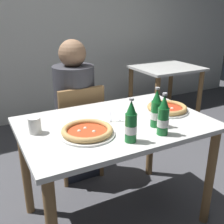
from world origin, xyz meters
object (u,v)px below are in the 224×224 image
at_px(dining_table_background, 165,79).
at_px(pizza_margherita_near, 87,131).
at_px(diner_seated, 75,114).
at_px(pizza_marinara_far, 167,108).
at_px(dining_table_main, 116,138).
at_px(chair_behind_table, 78,127).
at_px(beer_bottle_center, 131,124).
at_px(napkin_with_cutlery, 113,116).
at_px(beer_bottle_right, 156,110).
at_px(paper_cup, 35,125).
at_px(beer_bottle_left, 163,117).

distance_m(dining_table_background, pizza_margherita_near, 2.18).
xyz_separation_m(diner_seated, pizza_marinara_far, (0.45, -0.66, 0.19)).
height_order(dining_table_main, chair_behind_table, chair_behind_table).
distance_m(chair_behind_table, beer_bottle_center, 0.96).
relative_size(chair_behind_table, diner_seated, 0.70).
bearing_deg(chair_behind_table, napkin_with_cutlery, 95.71).
xyz_separation_m(beer_bottle_right, napkin_with_cutlery, (-0.16, 0.26, -0.10)).
bearing_deg(diner_seated, dining_table_background, 23.21).
height_order(pizza_margherita_near, beer_bottle_right, beer_bottle_right).
bearing_deg(pizza_margherita_near, beer_bottle_center, -46.76).
distance_m(beer_bottle_center, paper_cup, 0.56).
distance_m(pizza_marinara_far, beer_bottle_left, 0.40).
distance_m(beer_bottle_center, napkin_with_cutlery, 0.38).
bearing_deg(chair_behind_table, pizza_margherita_near, 73.32).
height_order(napkin_with_cutlery, paper_cup, paper_cup).
relative_size(beer_bottle_center, napkin_with_cutlery, 1.07).
bearing_deg(dining_table_main, chair_behind_table, 93.06).
relative_size(dining_table_background, pizza_margherita_near, 2.50).
height_order(chair_behind_table, napkin_with_cutlery, chair_behind_table).
distance_m(beer_bottle_right, napkin_with_cutlery, 0.32).
relative_size(chair_behind_table, napkin_with_cutlery, 3.68).
distance_m(dining_table_background, pizza_marinara_far, 1.65).
bearing_deg(diner_seated, paper_cup, -127.93).
relative_size(beer_bottle_left, beer_bottle_right, 1.00).
bearing_deg(beer_bottle_center, diner_seated, 88.35).
bearing_deg(beer_bottle_center, paper_cup, 141.01).
bearing_deg(chair_behind_table, dining_table_main, 92.49).
bearing_deg(beer_bottle_left, beer_bottle_center, 177.95).
xyz_separation_m(beer_bottle_center, paper_cup, (-0.43, 0.35, -0.06)).
relative_size(diner_seated, beer_bottle_right, 4.89).
height_order(dining_table_main, beer_bottle_center, beer_bottle_center).
height_order(chair_behind_table, diner_seated, diner_seated).
bearing_deg(napkin_with_cutlery, pizza_margherita_near, -146.18).
bearing_deg(paper_cup, chair_behind_table, 49.53).
bearing_deg(diner_seated, pizza_margherita_near, -105.04).
bearing_deg(diner_seated, pizza_marinara_far, -55.93).
xyz_separation_m(chair_behind_table, pizza_marinara_far, (0.44, -0.61, 0.29)).
height_order(beer_bottle_center, paper_cup, beer_bottle_center).
bearing_deg(beer_bottle_right, beer_bottle_left, -106.80).
height_order(beer_bottle_left, beer_bottle_center, same).
bearing_deg(beer_bottle_right, beer_bottle_center, -156.97).
height_order(pizza_marinara_far, beer_bottle_left, beer_bottle_left).
bearing_deg(diner_seated, napkin_with_cutlery, -84.20).
distance_m(diner_seated, paper_cup, 0.78).
relative_size(napkin_with_cutlery, paper_cup, 2.43).
height_order(diner_seated, beer_bottle_right, diner_seated).
bearing_deg(beer_bottle_left, napkin_with_cutlery, 108.49).
distance_m(chair_behind_table, beer_bottle_right, 0.90).
bearing_deg(beer_bottle_center, dining_table_background, 46.36).
bearing_deg(dining_table_main, beer_bottle_center, -102.20).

